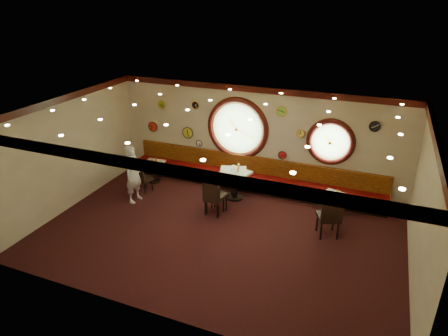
# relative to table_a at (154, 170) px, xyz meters

# --- Properties ---
(floor) EXTENTS (9.00, 6.00, 0.00)m
(floor) POSITION_rel_table_a_xyz_m (3.12, -2.07, -0.43)
(floor) COLOR black
(floor) RESTS_ON ground
(ceiling) EXTENTS (9.00, 6.00, 0.02)m
(ceiling) POSITION_rel_table_a_xyz_m (3.12, -2.07, 2.77)
(ceiling) COLOR gold
(ceiling) RESTS_ON wall_back
(wall_back) EXTENTS (9.00, 0.02, 3.20)m
(wall_back) POSITION_rel_table_a_xyz_m (3.12, 0.93, 1.17)
(wall_back) COLOR beige
(wall_back) RESTS_ON floor
(wall_front) EXTENTS (9.00, 0.02, 3.20)m
(wall_front) POSITION_rel_table_a_xyz_m (3.12, -5.07, 1.17)
(wall_front) COLOR beige
(wall_front) RESTS_ON floor
(wall_left) EXTENTS (0.02, 6.00, 3.20)m
(wall_left) POSITION_rel_table_a_xyz_m (-1.38, -2.07, 1.17)
(wall_left) COLOR beige
(wall_left) RESTS_ON floor
(wall_right) EXTENTS (0.02, 6.00, 3.20)m
(wall_right) POSITION_rel_table_a_xyz_m (7.62, -2.07, 1.17)
(wall_right) COLOR beige
(wall_right) RESTS_ON floor
(molding_back) EXTENTS (9.00, 0.10, 0.18)m
(molding_back) POSITION_rel_table_a_xyz_m (3.12, 0.88, 2.68)
(molding_back) COLOR #3B0D0A
(molding_back) RESTS_ON wall_back
(molding_front) EXTENTS (9.00, 0.10, 0.18)m
(molding_front) POSITION_rel_table_a_xyz_m (3.12, -5.02, 2.68)
(molding_front) COLOR #3B0D0A
(molding_front) RESTS_ON wall_back
(molding_left) EXTENTS (0.10, 6.00, 0.18)m
(molding_left) POSITION_rel_table_a_xyz_m (-1.33, -2.07, 2.68)
(molding_left) COLOR #3B0D0A
(molding_left) RESTS_ON wall_back
(molding_right) EXTENTS (0.10, 6.00, 0.18)m
(molding_right) POSITION_rel_table_a_xyz_m (7.57, -2.07, 2.68)
(molding_right) COLOR #3B0D0A
(molding_right) RESTS_ON wall_back
(banquette_base) EXTENTS (8.00, 0.55, 0.20)m
(banquette_base) POSITION_rel_table_a_xyz_m (3.12, 0.65, -0.33)
(banquette_base) COLOR black
(banquette_base) RESTS_ON floor
(banquette_seat) EXTENTS (8.00, 0.55, 0.30)m
(banquette_seat) POSITION_rel_table_a_xyz_m (3.12, 0.65, -0.08)
(banquette_seat) COLOR #5C0708
(banquette_seat) RESTS_ON banquette_base
(banquette_back) EXTENTS (8.00, 0.10, 0.55)m
(banquette_back) POSITION_rel_table_a_xyz_m (3.12, 0.87, 0.32)
(banquette_back) COLOR #611207
(banquette_back) RESTS_ON wall_back
(porthole_left_glass) EXTENTS (1.66, 0.02, 1.66)m
(porthole_left_glass) POSITION_rel_table_a_xyz_m (2.52, 0.92, 1.42)
(porthole_left_glass) COLOR #8BB86E
(porthole_left_glass) RESTS_ON wall_back
(porthole_left_frame) EXTENTS (1.98, 0.18, 1.98)m
(porthole_left_frame) POSITION_rel_table_a_xyz_m (2.52, 0.91, 1.42)
(porthole_left_frame) COLOR #3B0D0A
(porthole_left_frame) RESTS_ON wall_back
(porthole_left_ring) EXTENTS (1.61, 0.03, 1.61)m
(porthole_left_ring) POSITION_rel_table_a_xyz_m (2.52, 0.88, 1.42)
(porthole_left_ring) COLOR gold
(porthole_left_ring) RESTS_ON wall_back
(porthole_right_glass) EXTENTS (1.10, 0.02, 1.10)m
(porthole_right_glass) POSITION_rel_table_a_xyz_m (5.32, 0.92, 1.37)
(porthole_right_glass) COLOR #8BB86E
(porthole_right_glass) RESTS_ON wall_back
(porthole_right_frame) EXTENTS (1.38, 0.18, 1.38)m
(porthole_right_frame) POSITION_rel_table_a_xyz_m (5.32, 0.91, 1.37)
(porthole_right_frame) COLOR #3B0D0A
(porthole_right_frame) RESTS_ON wall_back
(porthole_right_ring) EXTENTS (1.09, 0.03, 1.09)m
(porthole_right_ring) POSITION_rel_table_a_xyz_m (5.32, 0.88, 1.37)
(porthole_right_ring) COLOR gold
(porthole_right_ring) RESTS_ON wall_back
(wall_clock_0) EXTENTS (0.22, 0.03, 0.22)m
(wall_clock_0) POSITION_rel_table_a_xyz_m (4.47, 0.89, 1.52)
(wall_clock_0) COLOR #F7E352
(wall_clock_0) RESTS_ON wall_back
(wall_clock_1) EXTENTS (0.36, 0.03, 0.36)m
(wall_clock_1) POSITION_rel_table_a_xyz_m (0.82, 0.89, 1.07)
(wall_clock_1) COLOR yellow
(wall_clock_1) RESTS_ON wall_back
(wall_clock_2) EXTENTS (0.26, 0.03, 0.26)m
(wall_clock_2) POSITION_rel_table_a_xyz_m (-0.08, 0.89, 1.92)
(wall_clock_2) COLOR #9CB424
(wall_clock_2) RESTS_ON wall_back
(wall_clock_3) EXTENTS (0.32, 0.03, 0.32)m
(wall_clock_3) POSITION_rel_table_a_xyz_m (-0.48, 0.89, 1.12)
(wall_clock_3) COLOR red
(wall_clock_3) RESTS_ON wall_back
(wall_clock_4) EXTENTS (0.28, 0.03, 0.28)m
(wall_clock_4) POSITION_rel_table_a_xyz_m (6.42, 0.89, 1.97)
(wall_clock_4) COLOR black
(wall_clock_4) RESTS_ON wall_back
(wall_clock_5) EXTENTS (0.30, 0.03, 0.30)m
(wall_clock_5) POSITION_rel_table_a_xyz_m (3.87, 0.89, 2.12)
(wall_clock_5) COLOR #91DE45
(wall_clock_5) RESTS_ON wall_back
(wall_clock_6) EXTENTS (0.24, 0.03, 0.24)m
(wall_clock_6) POSITION_rel_table_a_xyz_m (1.12, 0.89, 2.02)
(wall_clock_6) COLOR black
(wall_clock_6) RESTS_ON wall_back
(wall_clock_7) EXTENTS (0.24, 0.03, 0.24)m
(wall_clock_7) POSITION_rel_table_a_xyz_m (3.97, 0.89, 0.77)
(wall_clock_7) COLOR red
(wall_clock_7) RESTS_ON wall_back
(wall_clock_8) EXTENTS (0.20, 0.03, 0.20)m
(wall_clock_8) POSITION_rel_table_a_xyz_m (1.22, 0.89, 0.77)
(wall_clock_8) COLOR white
(wall_clock_8) RESTS_ON wall_back
(table_a) EXTENTS (0.66, 0.66, 0.68)m
(table_a) POSITION_rel_table_a_xyz_m (0.00, 0.00, 0.00)
(table_a) COLOR black
(table_a) RESTS_ON floor
(table_b) EXTENTS (1.00, 1.00, 0.86)m
(table_b) POSITION_rel_table_a_xyz_m (2.83, -0.10, 0.11)
(table_b) COLOR black
(table_b) RESTS_ON floor
(table_c) EXTENTS (0.97, 0.97, 0.84)m
(table_c) POSITION_rel_table_a_xyz_m (2.74, 0.00, 0.10)
(table_c) COLOR black
(table_c) RESTS_ON floor
(table_d) EXTENTS (0.77, 0.77, 0.68)m
(table_d) POSITION_rel_table_a_xyz_m (5.69, -0.10, -0.00)
(table_d) COLOR black
(table_d) RESTS_ON floor
(chair_a) EXTENTS (0.49, 0.49, 0.58)m
(chair_a) POSITION_rel_table_a_xyz_m (0.05, -0.76, 0.11)
(chair_a) COLOR black
(chair_a) RESTS_ON floor
(chair_b) EXTENTS (0.52, 0.52, 0.71)m
(chair_b) POSITION_rel_table_a_xyz_m (2.61, -1.25, 0.23)
(chair_b) COLOR black
(chair_b) RESTS_ON floor
(chair_c) EXTENTS (0.60, 0.60, 0.75)m
(chair_c) POSITION_rel_table_a_xyz_m (2.61, -1.14, 0.27)
(chair_c) COLOR black
(chair_c) RESTS_ON floor
(chair_d) EXTENTS (0.69, 0.69, 0.78)m
(chair_d) POSITION_rel_table_a_xyz_m (5.74, -1.16, 0.29)
(chair_d) COLOR black
(chair_d) RESTS_ON floor
(condiment_a_salt) EXTENTS (0.04, 0.04, 0.11)m
(condiment_a_salt) POSITION_rel_table_a_xyz_m (-0.05, 0.00, 0.31)
(condiment_a_salt) COLOR silver
(condiment_a_salt) RESTS_ON table_a
(condiment_b_salt) EXTENTS (0.04, 0.04, 0.10)m
(condiment_b_salt) POSITION_rel_table_a_xyz_m (2.71, -0.07, 0.48)
(condiment_b_salt) COLOR silver
(condiment_b_salt) RESTS_ON table_b
(condiment_c_salt) EXTENTS (0.04, 0.04, 0.10)m
(condiment_c_salt) POSITION_rel_table_a_xyz_m (2.70, 0.10, 0.47)
(condiment_c_salt) COLOR silver
(condiment_c_salt) RESTS_ON table_c
(condiment_d_salt) EXTENTS (0.03, 0.03, 0.09)m
(condiment_d_salt) POSITION_rel_table_a_xyz_m (5.57, -0.10, 0.29)
(condiment_d_salt) COLOR silver
(condiment_d_salt) RESTS_ON table_d
(condiment_a_pepper) EXTENTS (0.04, 0.04, 0.11)m
(condiment_a_pepper) POSITION_rel_table_a_xyz_m (0.03, -0.07, 0.31)
(condiment_a_pepper) COLOR silver
(condiment_a_pepper) RESTS_ON table_a
(condiment_b_pepper) EXTENTS (0.03, 0.03, 0.09)m
(condiment_b_pepper) POSITION_rel_table_a_xyz_m (2.86, -0.15, 0.48)
(condiment_b_pepper) COLOR silver
(condiment_b_pepper) RESTS_ON table_b
(condiment_c_pepper) EXTENTS (0.03, 0.03, 0.09)m
(condiment_c_pepper) POSITION_rel_table_a_xyz_m (2.75, 0.03, 0.46)
(condiment_c_pepper) COLOR silver
(condiment_c_pepper) RESTS_ON table_c
(condiment_d_pepper) EXTENTS (0.03, 0.03, 0.09)m
(condiment_d_pepper) POSITION_rel_table_a_xyz_m (5.68, -0.16, 0.30)
(condiment_d_pepper) COLOR #B8B9BD
(condiment_d_pepper) RESTS_ON table_d
(condiment_a_bottle) EXTENTS (0.04, 0.04, 0.14)m
(condiment_a_bottle) POSITION_rel_table_a_xyz_m (0.04, 0.09, 0.32)
(condiment_a_bottle) COLOR orange
(condiment_a_bottle) RESTS_ON table_a
(condiment_b_bottle) EXTENTS (0.05, 0.05, 0.16)m
(condiment_b_bottle) POSITION_rel_table_a_xyz_m (2.90, -0.05, 0.51)
(condiment_b_bottle) COLOR orange
(condiment_b_bottle) RESTS_ON table_b
(condiment_c_bottle) EXTENTS (0.06, 0.06, 0.18)m
(condiment_c_bottle) POSITION_rel_table_a_xyz_m (2.85, 0.15, 0.50)
(condiment_c_bottle) COLOR gold
(condiment_c_bottle) RESTS_ON table_c
(condiment_d_bottle) EXTENTS (0.05, 0.05, 0.15)m
(condiment_d_bottle) POSITION_rel_table_a_xyz_m (5.76, -0.08, 0.33)
(condiment_d_bottle) COLOR gold
(condiment_d_bottle) RESTS_ON table_d
(waiter) EXTENTS (0.47, 0.67, 1.72)m
(waiter) POSITION_rel_table_a_xyz_m (0.15, -1.32, 0.44)
(waiter) COLOR white
(waiter) RESTS_ON floor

